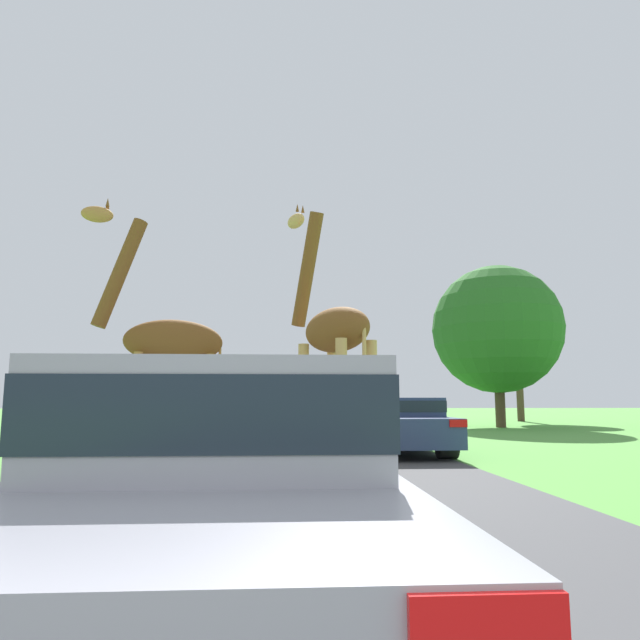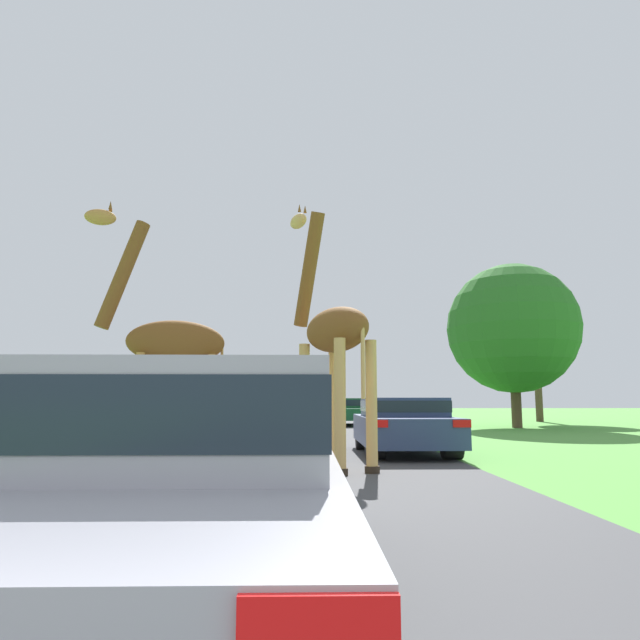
{
  "view_description": "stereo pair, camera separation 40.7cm",
  "coord_description": "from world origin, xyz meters",
  "px_view_note": "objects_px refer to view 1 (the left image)",
  "views": [
    {
      "loc": [
        0.38,
        0.14,
        1.24
      ],
      "look_at": [
        1.03,
        10.37,
        2.67
      ],
      "focal_mm": 32.0,
      "sensor_mm": 36.0,
      "label": 1
    },
    {
      "loc": [
        0.79,
        0.13,
        1.24
      ],
      "look_at": [
        1.03,
        10.37,
        2.67
      ],
      "focal_mm": 32.0,
      "sensor_mm": 36.0,
      "label": 2
    }
  ],
  "objects_px": {
    "giraffe_near_road": "(332,338)",
    "car_queue_right": "(226,410)",
    "car_queue_left": "(252,418)",
    "car_far_ahead": "(398,424)",
    "giraffe_companion": "(165,341)",
    "car_lead_maroon": "(227,478)",
    "car_verge_right": "(332,410)",
    "tree_right_cluster": "(516,308)",
    "tree_left_edge": "(497,329)"
  },
  "relations": [
    {
      "from": "giraffe_near_road",
      "to": "car_queue_right",
      "type": "xyz_separation_m",
      "value": [
        -3.36,
        14.78,
        -1.59
      ]
    },
    {
      "from": "car_queue_left",
      "to": "car_far_ahead",
      "type": "distance_m",
      "value": 6.46
    },
    {
      "from": "giraffe_companion",
      "to": "car_lead_maroon",
      "type": "relative_size",
      "value": 1.03
    },
    {
      "from": "car_lead_maroon",
      "to": "car_verge_right",
      "type": "height_order",
      "value": "car_lead_maroon"
    },
    {
      "from": "car_queue_right",
      "to": "car_far_ahead",
      "type": "distance_m",
      "value": 12.96
    },
    {
      "from": "car_queue_left",
      "to": "car_queue_right",
      "type": "bearing_deg",
      "value": 102.64
    },
    {
      "from": "car_verge_right",
      "to": "tree_right_cluster",
      "type": "height_order",
      "value": "tree_right_cluster"
    },
    {
      "from": "giraffe_companion",
      "to": "car_queue_right",
      "type": "height_order",
      "value": "giraffe_companion"
    },
    {
      "from": "car_queue_right",
      "to": "car_verge_right",
      "type": "xyz_separation_m",
      "value": [
        4.82,
        2.74,
        -0.06
      ]
    },
    {
      "from": "car_far_ahead",
      "to": "car_verge_right",
      "type": "distance_m",
      "value": 14.64
    },
    {
      "from": "giraffe_companion",
      "to": "car_queue_right",
      "type": "bearing_deg",
      "value": -16.06
    },
    {
      "from": "car_lead_maroon",
      "to": "car_far_ahead",
      "type": "height_order",
      "value": "car_lead_maroon"
    },
    {
      "from": "tree_right_cluster",
      "to": "giraffe_companion",
      "type": "bearing_deg",
      "value": -126.33
    },
    {
      "from": "giraffe_near_road",
      "to": "tree_left_edge",
      "type": "bearing_deg",
      "value": 29.92
    },
    {
      "from": "giraffe_companion",
      "to": "car_verge_right",
      "type": "height_order",
      "value": "giraffe_companion"
    },
    {
      "from": "giraffe_near_road",
      "to": "car_far_ahead",
      "type": "height_order",
      "value": "giraffe_near_road"
    },
    {
      "from": "giraffe_near_road",
      "to": "car_queue_left",
      "type": "bearing_deg",
      "value": 73.53
    },
    {
      "from": "car_queue_right",
      "to": "tree_right_cluster",
      "type": "relative_size",
      "value": 0.56
    },
    {
      "from": "giraffe_near_road",
      "to": "car_lead_maroon",
      "type": "bearing_deg",
      "value": -129.69
    },
    {
      "from": "car_verge_right",
      "to": "tree_left_edge",
      "type": "relative_size",
      "value": 0.62
    },
    {
      "from": "car_far_ahead",
      "to": "tree_left_edge",
      "type": "relative_size",
      "value": 0.54
    },
    {
      "from": "giraffe_near_road",
      "to": "car_queue_left",
      "type": "xyz_separation_m",
      "value": [
        -1.89,
        8.21,
        -1.7
      ]
    },
    {
      "from": "car_verge_right",
      "to": "tree_right_cluster",
      "type": "distance_m",
      "value": 13.18
    },
    {
      "from": "car_queue_right",
      "to": "tree_right_cluster",
      "type": "height_order",
      "value": "tree_right_cluster"
    },
    {
      "from": "car_queue_left",
      "to": "tree_left_edge",
      "type": "xyz_separation_m",
      "value": [
        10.66,
        6.59,
        3.74
      ]
    },
    {
      "from": "car_queue_right",
      "to": "tree_left_edge",
      "type": "relative_size",
      "value": 0.66
    },
    {
      "from": "giraffe_companion",
      "to": "car_queue_left",
      "type": "bearing_deg",
      "value": -25.78
    },
    {
      "from": "giraffe_near_road",
      "to": "tree_right_cluster",
      "type": "height_order",
      "value": "tree_right_cluster"
    },
    {
      "from": "car_far_ahead",
      "to": "car_queue_left",
      "type": "bearing_deg",
      "value": 124.39
    },
    {
      "from": "giraffe_companion",
      "to": "car_queue_left",
      "type": "height_order",
      "value": "giraffe_companion"
    },
    {
      "from": "giraffe_near_road",
      "to": "car_lead_maroon",
      "type": "distance_m",
      "value": 7.01
    },
    {
      "from": "giraffe_companion",
      "to": "giraffe_near_road",
      "type": "bearing_deg",
      "value": -112.95
    },
    {
      "from": "car_far_ahead",
      "to": "tree_left_edge",
      "type": "bearing_deg",
      "value": 59.55
    },
    {
      "from": "car_lead_maroon",
      "to": "car_queue_right",
      "type": "relative_size",
      "value": 0.99
    },
    {
      "from": "giraffe_near_road",
      "to": "tree_left_edge",
      "type": "height_order",
      "value": "tree_left_edge"
    },
    {
      "from": "car_queue_left",
      "to": "car_verge_right",
      "type": "height_order",
      "value": "car_verge_right"
    },
    {
      "from": "car_far_ahead",
      "to": "tree_left_edge",
      "type": "distance_m",
      "value": 14.32
    },
    {
      "from": "car_queue_left",
      "to": "giraffe_companion",
      "type": "bearing_deg",
      "value": -98.63
    },
    {
      "from": "giraffe_companion",
      "to": "car_queue_left",
      "type": "xyz_separation_m",
      "value": [
        1.2,
        7.89,
        -1.66
      ]
    },
    {
      "from": "car_far_ahead",
      "to": "car_verge_right",
      "type": "xyz_separation_m",
      "value": [
        -0.3,
        14.64,
        0.02
      ]
    },
    {
      "from": "giraffe_near_road",
      "to": "tree_right_cluster",
      "type": "bearing_deg",
      "value": 30.39
    },
    {
      "from": "giraffe_companion",
      "to": "car_far_ahead",
      "type": "relative_size",
      "value": 1.24
    },
    {
      "from": "car_queue_left",
      "to": "tree_left_edge",
      "type": "bearing_deg",
      "value": 31.73
    },
    {
      "from": "car_queue_left",
      "to": "car_far_ahead",
      "type": "height_order",
      "value": "car_far_ahead"
    },
    {
      "from": "car_far_ahead",
      "to": "car_lead_maroon",
      "type": "bearing_deg",
      "value": -107.26
    },
    {
      "from": "car_lead_maroon",
      "to": "tree_left_edge",
      "type": "relative_size",
      "value": 0.65
    },
    {
      "from": "giraffe_near_road",
      "to": "car_far_ahead",
      "type": "relative_size",
      "value": 1.33
    },
    {
      "from": "car_verge_right",
      "to": "tree_right_cluster",
      "type": "bearing_deg",
      "value": 20.14
    },
    {
      "from": "car_lead_maroon",
      "to": "car_queue_left",
      "type": "height_order",
      "value": "car_lead_maroon"
    },
    {
      "from": "giraffe_companion",
      "to": "tree_left_edge",
      "type": "relative_size",
      "value": 0.67
    }
  ]
}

